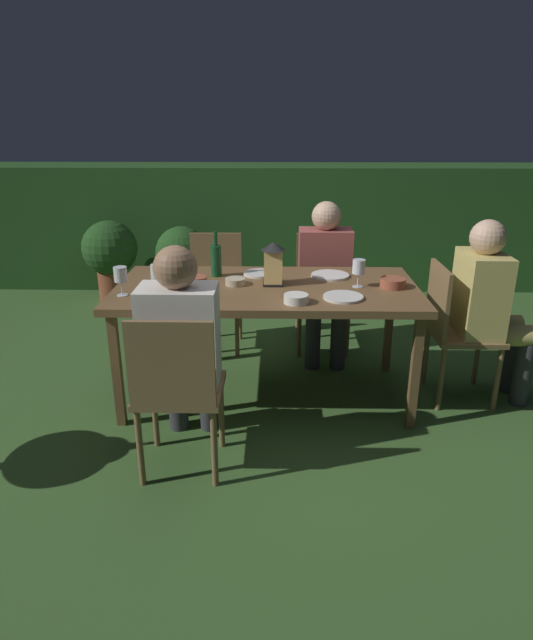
# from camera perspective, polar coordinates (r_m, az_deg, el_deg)

# --- Properties ---
(ground_plane) EXTENTS (16.00, 16.00, 0.00)m
(ground_plane) POSITION_cam_1_polar(r_m,az_deg,el_deg) (3.60, 0.00, -7.77)
(ground_plane) COLOR #385B28
(dining_table) EXTENTS (1.83, 0.91, 0.74)m
(dining_table) POSITION_cam_1_polar(r_m,az_deg,el_deg) (3.33, 0.00, 2.72)
(dining_table) COLOR brown
(dining_table) RESTS_ON ground
(chair_side_right_a) EXTENTS (0.42, 0.40, 0.87)m
(chair_side_right_a) POSITION_cam_1_polar(r_m,az_deg,el_deg) (4.22, -5.39, 3.64)
(chair_side_right_a) COLOR brown
(chair_side_right_a) RESTS_ON ground
(chair_head_far) EXTENTS (0.40, 0.42, 0.87)m
(chair_head_far) POSITION_cam_1_polar(r_m,az_deg,el_deg) (3.57, 19.05, -0.63)
(chair_head_far) COLOR brown
(chair_head_far) RESTS_ON ground
(person_in_mustard) EXTENTS (0.48, 0.38, 1.15)m
(person_in_mustard) POSITION_cam_1_polar(r_m,az_deg,el_deg) (3.59, 22.30, 1.62)
(person_in_mustard) COLOR tan
(person_in_mustard) RESTS_ON ground
(chair_side_left_a) EXTENTS (0.42, 0.40, 0.87)m
(chair_side_left_a) POSITION_cam_1_polar(r_m,az_deg,el_deg) (2.67, -9.34, -7.00)
(chair_side_left_a) COLOR brown
(chair_side_left_a) RESTS_ON ground
(person_in_cream) EXTENTS (0.38, 0.47, 1.15)m
(person_in_cream) POSITION_cam_1_polar(r_m,az_deg,el_deg) (2.78, -8.82, -2.36)
(person_in_cream) COLOR white
(person_in_cream) RESTS_ON ground
(chair_side_right_b) EXTENTS (0.42, 0.40, 0.87)m
(chair_side_right_b) POSITION_cam_1_polar(r_m,az_deg,el_deg) (4.21, 5.86, 3.57)
(chair_side_right_b) COLOR brown
(chair_side_right_b) RESTS_ON ground
(person_in_rust) EXTENTS (0.38, 0.47, 1.15)m
(person_in_rust) POSITION_cam_1_polar(r_m,az_deg,el_deg) (3.98, 6.16, 4.84)
(person_in_rust) COLOR #9E4C47
(person_in_rust) RESTS_ON ground
(lantern_centerpiece) EXTENTS (0.15, 0.15, 0.27)m
(lantern_centerpiece) POSITION_cam_1_polar(r_m,az_deg,el_deg) (3.30, 0.72, 6.20)
(lantern_centerpiece) COLOR black
(lantern_centerpiece) RESTS_ON dining_table
(green_bottle_on_table) EXTENTS (0.07, 0.07, 0.29)m
(green_bottle_on_table) POSITION_cam_1_polar(r_m,az_deg,el_deg) (3.51, -5.31, 6.33)
(green_bottle_on_table) COLOR #144723
(green_bottle_on_table) RESTS_ON dining_table
(wine_glass_a) EXTENTS (0.08, 0.08, 0.17)m
(wine_glass_a) POSITION_cam_1_polar(r_m,az_deg,el_deg) (3.21, -11.39, 4.82)
(wine_glass_a) COLOR silver
(wine_glass_a) RESTS_ON dining_table
(wine_glass_b) EXTENTS (0.08, 0.08, 0.17)m
(wine_glass_b) POSITION_cam_1_polar(r_m,az_deg,el_deg) (3.21, -15.05, 4.50)
(wine_glass_b) COLOR silver
(wine_glass_b) RESTS_ON dining_table
(wine_glass_c) EXTENTS (0.08, 0.08, 0.17)m
(wine_glass_c) POSITION_cam_1_polar(r_m,az_deg,el_deg) (3.31, 9.65, 5.40)
(wine_glass_c) COLOR silver
(wine_glass_c) RESTS_ON dining_table
(plate_a) EXTENTS (0.23, 0.23, 0.01)m
(plate_a) POSITION_cam_1_polar(r_m,az_deg,el_deg) (3.57, -10.07, 4.65)
(plate_a) COLOR silver
(plate_a) RESTS_ON dining_table
(plate_b) EXTENTS (0.24, 0.24, 0.01)m
(plate_b) POSITION_cam_1_polar(r_m,az_deg,el_deg) (3.53, 6.69, 4.68)
(plate_b) COLOR white
(plate_b) RESTS_ON dining_table
(plate_c) EXTENTS (0.21, 0.21, 0.01)m
(plate_c) POSITION_cam_1_polar(r_m,az_deg,el_deg) (3.55, -0.74, 4.90)
(plate_c) COLOR silver
(plate_c) RESTS_ON dining_table
(plate_d) EXTENTS (0.23, 0.23, 0.01)m
(plate_d) POSITION_cam_1_polar(r_m,az_deg,el_deg) (3.11, 8.05, 2.41)
(plate_d) COLOR silver
(plate_d) RESTS_ON dining_table
(bowl_olives) EXTENTS (0.12, 0.12, 0.04)m
(bowl_olives) POSITION_cam_1_polar(r_m,az_deg,el_deg) (3.33, -3.29, 4.08)
(bowl_olives) COLOR #BCAD8E
(bowl_olives) RESTS_ON dining_table
(bowl_bread) EXTENTS (0.14, 0.14, 0.05)m
(bowl_bread) POSITION_cam_1_polar(r_m,az_deg,el_deg) (3.00, 3.13, 2.28)
(bowl_bread) COLOR silver
(bowl_bread) RESTS_ON dining_table
(bowl_salad) EXTENTS (0.14, 0.14, 0.05)m
(bowl_salad) POSITION_cam_1_polar(r_m,az_deg,el_deg) (3.35, -7.48, 4.13)
(bowl_salad) COLOR #9E5138
(bowl_salad) RESTS_ON dining_table
(bowl_dip) EXTENTS (0.15, 0.15, 0.06)m
(bowl_dip) POSITION_cam_1_polar(r_m,az_deg,el_deg) (3.36, 13.10, 3.85)
(bowl_dip) COLOR #9E5138
(bowl_dip) RESTS_ON dining_table
(hedge_backdrop) EXTENTS (6.11, 0.75, 1.24)m
(hedge_backdrop) POSITION_cam_1_polar(r_m,az_deg,el_deg) (5.90, 0.51, 9.93)
(hedge_backdrop) COLOR #234C1E
(hedge_backdrop) RESTS_ON ground
(potted_plant_by_hedge) EXTENTS (0.52, 0.52, 0.79)m
(potted_plant_by_hedge) POSITION_cam_1_polar(r_m,az_deg,el_deg) (5.46, -16.07, 6.70)
(potted_plant_by_hedge) COLOR brown
(potted_plant_by_hedge) RESTS_ON ground
(potted_plant_corner) EXTENTS (0.50, 0.50, 0.75)m
(potted_plant_corner) POSITION_cam_1_polar(r_m,az_deg,el_deg) (5.28, -8.82, 6.14)
(potted_plant_corner) COLOR brown
(potted_plant_corner) RESTS_ON ground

